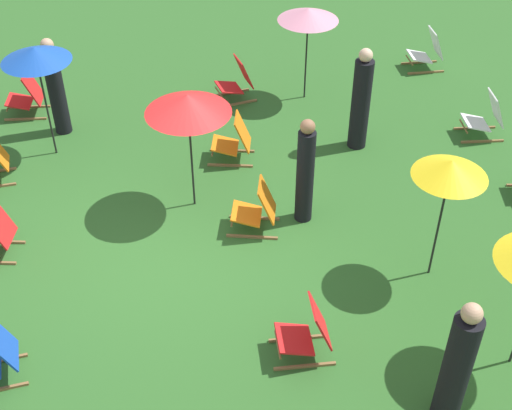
{
  "coord_description": "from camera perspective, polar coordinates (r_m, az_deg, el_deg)",
  "views": [
    {
      "loc": [
        7.68,
        -0.37,
        6.79
      ],
      "look_at": [
        0.0,
        1.2,
        0.5
      ],
      "focal_mm": 48.99,
      "sensor_mm": 36.0,
      "label": 1
    }
  ],
  "objects": [
    {
      "name": "umbrella_0",
      "position": [
        12.88,
        4.29,
        15.25
      ],
      "size": [
        1.1,
        1.1,
        1.79
      ],
      "color": "black",
      "rests_on": "ground"
    },
    {
      "name": "deckchair_1",
      "position": [
        10.18,
        0.07,
        -0.33
      ],
      "size": [
        0.67,
        0.86,
        0.83
      ],
      "rotation": [
        0.0,
        0.0,
        -0.29
      ],
      "color": "olive",
      "rests_on": "ground"
    },
    {
      "name": "ground_plane",
      "position": [
        10.25,
        -6.59,
        -3.02
      ],
      "size": [
        40.0,
        40.0,
        0.0
      ],
      "primitive_type": "plane",
      "color": "#2D6026"
    },
    {
      "name": "deckchair_12",
      "position": [
        12.89,
        18.22,
        6.81
      ],
      "size": [
        0.57,
        0.82,
        0.83
      ],
      "rotation": [
        0.0,
        0.0,
        -0.13
      ],
      "color": "olive",
      "rests_on": "ground"
    },
    {
      "name": "person_0",
      "position": [
        7.86,
        16.08,
        -12.58
      ],
      "size": [
        0.4,
        0.4,
        1.78
      ],
      "rotation": [
        0.0,
        0.0,
        1.91
      ],
      "color": "black",
      "rests_on": "ground"
    },
    {
      "name": "umbrella_1",
      "position": [
        11.58,
        -17.57,
        11.63
      ],
      "size": [
        1.1,
        1.1,
        1.96
      ],
      "color": "black",
      "rests_on": "ground"
    },
    {
      "name": "person_2",
      "position": [
        11.86,
        8.55,
        8.34
      ],
      "size": [
        0.42,
        0.42,
        1.82
      ],
      "rotation": [
        0.0,
        0.0,
        4.3
      ],
      "color": "black",
      "rests_on": "ground"
    },
    {
      "name": "deckchair_10",
      "position": [
        11.64,
        -1.8,
        5.27
      ],
      "size": [
        0.65,
        0.86,
        0.83
      ],
      "rotation": [
        0.0,
        0.0,
        -0.26
      ],
      "color": "olive",
      "rests_on": "ground"
    },
    {
      "name": "deckchair_5",
      "position": [
        13.38,
        -1.6,
        10.06
      ],
      "size": [
        0.59,
        0.83,
        0.83
      ],
      "rotation": [
        0.0,
        0.0,
        0.16
      ],
      "color": "olive",
      "rests_on": "ground"
    },
    {
      "name": "deckchair_4",
      "position": [
        14.88,
        13.82,
        12.07
      ],
      "size": [
        0.52,
        0.79,
        0.83
      ],
      "rotation": [
        0.0,
        0.0,
        -0.06
      ],
      "color": "olive",
      "rests_on": "ground"
    },
    {
      "name": "person_1",
      "position": [
        10.12,
        4.04,
        2.63
      ],
      "size": [
        0.32,
        0.32,
        1.73
      ],
      "rotation": [
        0.0,
        0.0,
        1.86
      ],
      "color": "black",
      "rests_on": "ground"
    },
    {
      "name": "umbrella_4",
      "position": [
        9.9,
        -5.6,
        8.22
      ],
      "size": [
        1.24,
        1.24,
        1.93
      ],
      "color": "black",
      "rests_on": "ground"
    },
    {
      "name": "umbrella_2",
      "position": [
        8.92,
        15.61,
        2.85
      ],
      "size": [
        0.95,
        0.95,
        1.89
      ],
      "color": "black",
      "rests_on": "ground"
    },
    {
      "name": "deckchair_2",
      "position": [
        13.55,
        -18.21,
        8.44
      ],
      "size": [
        0.57,
        0.82,
        0.83
      ],
      "rotation": [
        0.0,
        0.0,
        -0.13
      ],
      "color": "olive",
      "rests_on": "ground"
    },
    {
      "name": "person_3",
      "position": [
        12.61,
        -16.02,
        9.11
      ],
      "size": [
        0.38,
        0.38,
        1.78
      ],
      "rotation": [
        0.0,
        0.0,
        3.58
      ],
      "color": "black",
      "rests_on": "ground"
    },
    {
      "name": "deckchair_8",
      "position": [
        8.51,
        4.21,
        -10.33
      ],
      "size": [
        0.54,
        0.8,
        0.83
      ],
      "rotation": [
        0.0,
        0.0,
        -0.08
      ],
      "color": "olive",
      "rests_on": "ground"
    }
  ]
}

